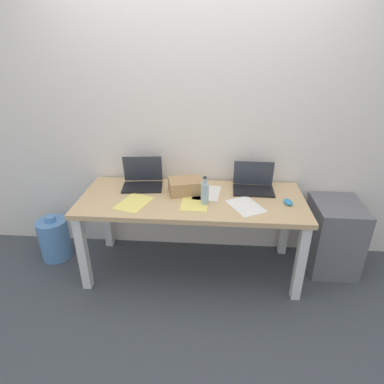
# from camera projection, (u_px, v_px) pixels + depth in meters

# --- Properties ---
(ground_plane) EXTENTS (8.00, 8.00, 0.00)m
(ground_plane) POSITION_uv_depth(u_px,v_px,m) (192.00, 268.00, 2.95)
(ground_plane) COLOR #42474C
(back_wall) EXTENTS (5.20, 0.08, 2.60)m
(back_wall) POSITION_uv_depth(u_px,v_px,m) (196.00, 115.00, 2.77)
(back_wall) COLOR silver
(back_wall) RESTS_ON ground
(desk) EXTENTS (1.84, 0.73, 0.72)m
(desk) POSITION_uv_depth(u_px,v_px,m) (192.00, 207.00, 2.68)
(desk) COLOR tan
(desk) RESTS_ON ground
(laptop_left) EXTENTS (0.36, 0.28, 0.26)m
(laptop_left) POSITION_uv_depth(u_px,v_px,m) (143.00, 180.00, 2.81)
(laptop_left) COLOR black
(laptop_left) RESTS_ON desk
(laptop_right) EXTENTS (0.34, 0.24, 0.23)m
(laptop_right) POSITION_uv_depth(u_px,v_px,m) (253.00, 184.00, 2.75)
(laptop_right) COLOR black
(laptop_right) RESTS_ON desk
(beer_bottle) EXTENTS (0.06, 0.06, 0.23)m
(beer_bottle) POSITION_uv_depth(u_px,v_px,m) (205.00, 193.00, 2.50)
(beer_bottle) COLOR #99B7C1
(beer_bottle) RESTS_ON desk
(computer_mouse) EXTENTS (0.08, 0.11, 0.03)m
(computer_mouse) POSITION_uv_depth(u_px,v_px,m) (288.00, 202.00, 2.53)
(computer_mouse) COLOR #338CC6
(computer_mouse) RESTS_ON desk
(cardboard_box) EXTENTS (0.32, 0.26, 0.12)m
(cardboard_box) POSITION_uv_depth(u_px,v_px,m) (186.00, 186.00, 2.70)
(cardboard_box) COLOR tan
(cardboard_box) RESTS_ON desk
(paper_sheet_front_right) EXTENTS (0.32, 0.36, 0.00)m
(paper_sheet_front_right) POSITION_uv_depth(u_px,v_px,m) (246.00, 206.00, 2.50)
(paper_sheet_front_right) COLOR white
(paper_sheet_front_right) RESTS_ON desk
(paper_sheet_center) EXTENTS (0.21, 0.30, 0.00)m
(paper_sheet_center) POSITION_uv_depth(u_px,v_px,m) (195.00, 202.00, 2.56)
(paper_sheet_center) COLOR #F4E06B
(paper_sheet_center) RESTS_ON desk
(paper_sheet_near_back) EXTENTS (0.24, 0.32, 0.00)m
(paper_sheet_near_back) POSITION_uv_depth(u_px,v_px,m) (207.00, 193.00, 2.72)
(paper_sheet_near_back) COLOR white
(paper_sheet_near_back) RESTS_ON desk
(paper_sheet_front_left) EXTENTS (0.29, 0.35, 0.00)m
(paper_sheet_front_left) POSITION_uv_depth(u_px,v_px,m) (134.00, 203.00, 2.55)
(paper_sheet_front_left) COLOR #F4E06B
(paper_sheet_front_left) RESTS_ON desk
(water_cooler_jug) EXTENTS (0.28, 0.28, 0.44)m
(water_cooler_jug) POSITION_uv_depth(u_px,v_px,m) (55.00, 238.00, 3.03)
(water_cooler_jug) COLOR #598CC6
(water_cooler_jug) RESTS_ON ground
(filing_cabinet) EXTENTS (0.40, 0.48, 0.63)m
(filing_cabinet) POSITION_uv_depth(u_px,v_px,m) (333.00, 236.00, 2.85)
(filing_cabinet) COLOR slate
(filing_cabinet) RESTS_ON ground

